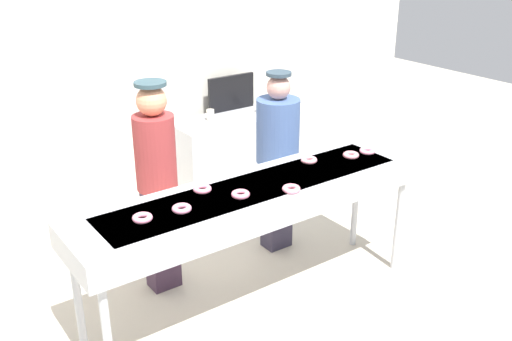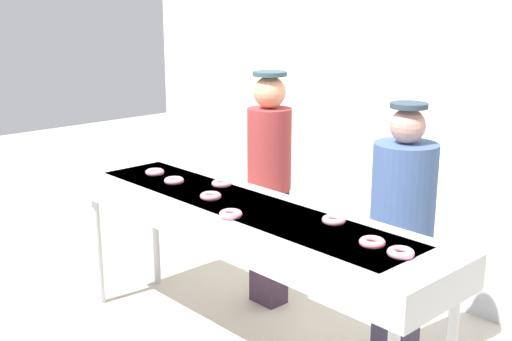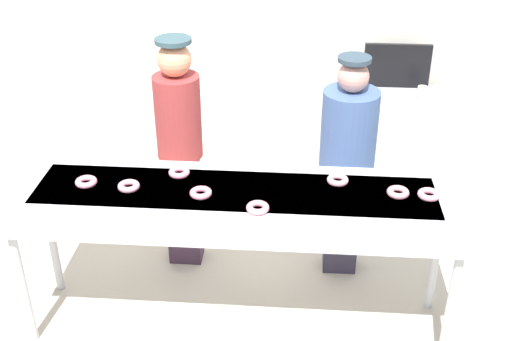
{
  "view_description": "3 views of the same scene",
  "coord_description": "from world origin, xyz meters",
  "views": [
    {
      "loc": [
        -2.24,
        -3.11,
        2.78
      ],
      "look_at": [
        -0.03,
        -0.04,
        1.18
      ],
      "focal_mm": 40.94,
      "sensor_mm": 36.0,
      "label": 1
    },
    {
      "loc": [
        2.76,
        -2.44,
        2.21
      ],
      "look_at": [
        0.18,
        -0.04,
        1.28
      ],
      "focal_mm": 45.21,
      "sensor_mm": 36.0,
      "label": 2
    },
    {
      "loc": [
        0.37,
        -3.24,
        3.01
      ],
      "look_at": [
        0.13,
        -0.08,
        1.22
      ],
      "focal_mm": 44.97,
      "sensor_mm": 36.0,
      "label": 3
    }
  ],
  "objects": [
    {
      "name": "strawberry_donut_1",
      "position": [
        -0.63,
        -0.03,
        1.05
      ],
      "size": [
        0.18,
        0.18,
        0.04
      ],
      "primitive_type": "torus",
      "rotation": [
        0.0,
        0.0,
        2.49
      ],
      "color": "pink",
      "rests_on": "fryer_conveyor"
    },
    {
      "name": "strawberry_donut_2",
      "position": [
        0.61,
        0.14,
        1.05
      ],
      "size": [
        0.17,
        0.17,
        0.04
      ],
      "primitive_type": "torus",
      "rotation": [
        0.0,
        0.0,
        2.72
      ],
      "color": "pink",
      "rests_on": "fryer_conveyor"
    },
    {
      "name": "strawberry_donut_4",
      "position": [
        -0.36,
        0.16,
        1.05
      ],
      "size": [
        0.18,
        0.18,
        0.04
      ],
      "primitive_type": "torus",
      "rotation": [
        0.0,
        0.0,
        0.98
      ],
      "color": "pink",
      "rests_on": "fryer_conveyor"
    },
    {
      "name": "back_wall",
      "position": [
        0.0,
        2.35,
        1.43
      ],
      "size": [
        8.0,
        0.12,
        2.86
      ],
      "primitive_type": "cube",
      "color": "silver",
      "rests_on": "ground"
    },
    {
      "name": "strawberry_donut_5",
      "position": [
        -0.9,
        0.0,
        1.05
      ],
      "size": [
        0.13,
        0.13,
        0.04
      ],
      "primitive_type": "torus",
      "rotation": [
        0.0,
        0.0,
        0.0
      ],
      "color": "pink",
      "rests_on": "fryer_conveyor"
    },
    {
      "name": "worker_assistant",
      "position": [
        0.7,
        0.66,
        0.96
      ],
      "size": [
        0.38,
        0.38,
        1.65
      ],
      "rotation": [
        0.0,
        0.0,
        3.12
      ],
      "color": "#302C3F",
      "rests_on": "ground"
    },
    {
      "name": "strawberry_donut_3",
      "position": [
        0.15,
        -0.21,
        1.05
      ],
      "size": [
        0.17,
        0.17,
        0.04
      ],
      "primitive_type": "torus",
      "rotation": [
        0.0,
        0.0,
        0.45
      ],
      "color": "pink",
      "rests_on": "fryer_conveyor"
    },
    {
      "name": "strawberry_donut_6",
      "position": [
        -0.19,
        -0.07,
        1.05
      ],
      "size": [
        0.17,
        0.17,
        0.04
      ],
      "primitive_type": "torus",
      "rotation": [
        0.0,
        0.0,
        2.73
      ],
      "color": "pink",
      "rests_on": "fryer_conveyor"
    },
    {
      "name": "strawberry_donut_7",
      "position": [
        1.14,
        0.01,
        1.05
      ],
      "size": [
        0.18,
        0.18,
        0.04
      ],
      "primitive_type": "torus",
      "rotation": [
        0.0,
        0.0,
        2.65
      ],
      "color": "pink",
      "rests_on": "fryer_conveyor"
    },
    {
      "name": "worker_baker",
      "position": [
        -0.46,
        0.68,
        0.98
      ],
      "size": [
        0.32,
        0.32,
        1.74
      ],
      "rotation": [
        0.0,
        0.0,
        3.07
      ],
      "color": "#3C283C",
      "rests_on": "ground"
    },
    {
      "name": "strawberry_donut_0",
      "position": [
        0.96,
        0.02,
        1.05
      ],
      "size": [
        0.16,
        0.16,
        0.04
      ],
      "primitive_type": "torus",
      "rotation": [
        0.0,
        0.0,
        2.84
      ],
      "color": "pink",
      "rests_on": "fryer_conveyor"
    },
    {
      "name": "fryer_conveyor",
      "position": [
        0.0,
        0.0,
        0.94
      ],
      "size": [
        2.81,
        0.67,
        1.04
      ],
      "color": "#B7BABF",
      "rests_on": "ground"
    }
  ]
}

